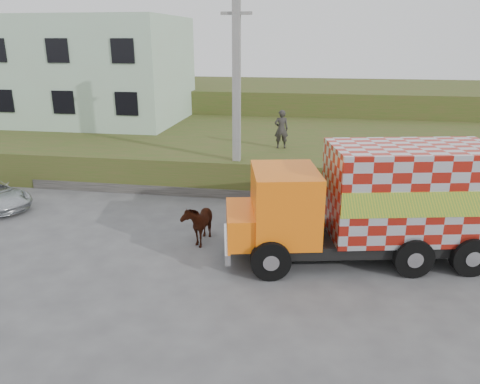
% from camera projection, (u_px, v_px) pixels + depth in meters
% --- Properties ---
extents(ground, '(120.00, 120.00, 0.00)m').
position_uv_depth(ground, '(243.00, 240.00, 15.36)').
color(ground, '#474749').
rests_on(ground, ground).
extents(embankment, '(40.00, 12.00, 1.50)m').
position_uv_depth(embankment, '(273.00, 150.00, 24.48)').
color(embankment, '#37501A').
rests_on(embankment, ground).
extents(embankment_far, '(40.00, 12.00, 3.00)m').
position_uv_depth(embankment_far, '(289.00, 104.00, 35.48)').
color(embankment_far, '#37501A').
rests_on(embankment_far, ground).
extents(retaining_strip, '(16.00, 0.50, 0.40)m').
position_uv_depth(retaining_strip, '(212.00, 192.00, 19.54)').
color(retaining_strip, '#595651').
rests_on(retaining_strip, ground).
extents(building, '(10.00, 8.00, 6.00)m').
position_uv_depth(building, '(96.00, 70.00, 27.84)').
color(building, '#A2BEA3').
rests_on(building, embankment).
extents(utility_pole, '(1.20, 0.30, 8.00)m').
position_uv_depth(utility_pole, '(237.00, 97.00, 18.54)').
color(utility_pole, gray).
rests_on(utility_pole, ground).
extents(cargo_truck, '(8.07, 4.02, 3.45)m').
position_uv_depth(cargo_truck, '(374.00, 202.00, 13.60)').
color(cargo_truck, black).
rests_on(cargo_truck, ground).
extents(cow, '(0.79, 1.62, 1.34)m').
position_uv_depth(cow, '(199.00, 222.00, 15.12)').
color(cow, black).
rests_on(cow, ground).
extents(pedestrian, '(0.71, 0.54, 1.75)m').
position_uv_depth(pedestrian, '(281.00, 129.00, 21.21)').
color(pedestrian, '#2A2825').
rests_on(pedestrian, embankment).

